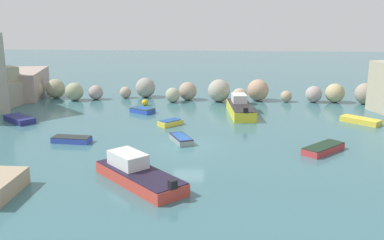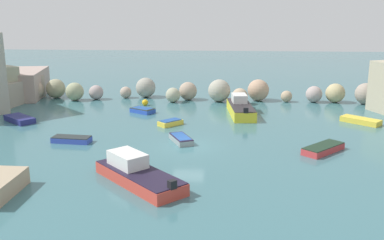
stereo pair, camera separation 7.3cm
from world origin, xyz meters
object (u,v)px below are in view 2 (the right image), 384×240
(moored_boat_2, at_px, (20,119))
(moored_boat_5, at_px, (181,139))
(moored_boat_11, at_px, (137,173))
(moored_boat_3, at_px, (143,110))
(channel_buoy, at_px, (145,102))
(moored_boat_7, at_px, (361,121))
(moored_boat_9, at_px, (170,123))
(moored_boat_4, at_px, (72,139))
(moored_boat_6, at_px, (240,108))
(moored_boat_1, at_px, (323,149))

(moored_boat_2, xyz_separation_m, moored_boat_5, (16.00, -5.44, 0.00))
(moored_boat_2, bearing_deg, moored_boat_11, 174.12)
(moored_boat_5, bearing_deg, moored_boat_3, -178.23)
(channel_buoy, height_order, moored_boat_7, channel_buoy)
(moored_boat_2, bearing_deg, moored_boat_3, -118.10)
(moored_boat_9, height_order, moored_boat_11, moored_boat_11)
(channel_buoy, xyz_separation_m, moored_boat_4, (-3.53, -14.18, -0.11))
(moored_boat_6, xyz_separation_m, moored_boat_11, (-7.08, -18.65, -0.07))
(moored_boat_3, relative_size, moored_boat_11, 0.42)
(moored_boat_5, distance_m, moored_boat_9, 5.41)
(moored_boat_3, distance_m, moored_boat_7, 21.49)
(moored_boat_9, bearing_deg, moored_boat_5, 60.43)
(moored_boat_7, distance_m, moored_boat_9, 17.91)
(moored_boat_4, xyz_separation_m, moored_boat_11, (6.89, -7.96, 0.35))
(moored_boat_2, xyz_separation_m, moored_boat_6, (21.15, 4.56, 0.40))
(channel_buoy, xyz_separation_m, moored_boat_1, (16.24, -15.29, -0.08))
(moored_boat_4, bearing_deg, moored_boat_7, -157.39)
(moored_boat_5, bearing_deg, moored_boat_11, -37.11)
(moored_boat_1, height_order, moored_boat_7, moored_boat_1)
(moored_boat_4, height_order, moored_boat_11, moored_boat_11)
(channel_buoy, relative_size, moored_boat_6, 0.10)
(moored_boat_6, distance_m, moored_boat_7, 11.54)
(moored_boat_7, bearing_deg, moored_boat_5, -114.60)
(moored_boat_5, relative_size, moored_boat_7, 0.86)
(channel_buoy, distance_m, moored_boat_6, 11.02)
(channel_buoy, distance_m, moored_boat_9, 9.13)
(moored_boat_1, bearing_deg, moored_boat_3, 97.94)
(moored_boat_2, relative_size, moored_boat_9, 1.54)
(moored_boat_3, xyz_separation_m, moored_boat_7, (21.29, -2.89, -0.01))
(moored_boat_7, bearing_deg, moored_boat_4, -120.97)
(moored_boat_7, xyz_separation_m, moored_boat_9, (-17.81, -1.97, -0.01))
(moored_boat_1, xyz_separation_m, moored_boat_4, (-19.77, 1.11, -0.03))
(moored_boat_1, bearing_deg, moored_boat_6, 70.80)
(channel_buoy, xyz_separation_m, moored_boat_2, (-10.70, -8.05, -0.09))
(moored_boat_9, bearing_deg, moored_boat_4, -6.76)
(moored_boat_2, height_order, moored_boat_5, moored_boat_2)
(channel_buoy, bearing_deg, moored_boat_6, -18.48)
(channel_buoy, height_order, moored_boat_5, channel_buoy)
(moored_boat_6, relative_size, moored_boat_11, 1.09)
(moored_boat_11, bearing_deg, moored_boat_2, 0.95)
(moored_boat_1, relative_size, moored_boat_5, 1.19)
(channel_buoy, xyz_separation_m, moored_boat_6, (10.45, -3.49, 0.31))
(moored_boat_5, bearing_deg, channel_buoy, 176.95)
(moored_boat_4, bearing_deg, moored_boat_6, -137.34)
(moored_boat_2, bearing_deg, moored_boat_6, -128.67)
(moored_boat_2, distance_m, moored_boat_5, 16.90)
(moored_boat_2, xyz_separation_m, moored_boat_11, (14.06, -14.09, 0.32))
(moored_boat_2, height_order, moored_boat_7, moored_boat_2)
(moored_boat_4, bearing_deg, moored_boat_5, -170.30)
(moored_boat_2, bearing_deg, moored_boat_1, -155.87)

